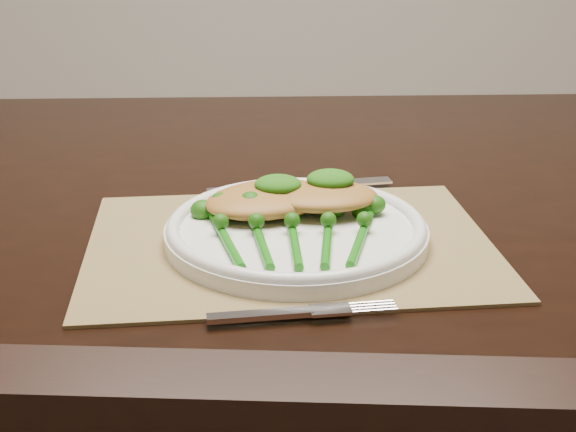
{
  "coord_description": "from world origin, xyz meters",
  "views": [
    {
      "loc": [
        0.01,
        -0.93,
        1.09
      ],
      "look_at": [
        0.01,
        -0.17,
        0.78
      ],
      "focal_mm": 50.0,
      "sensor_mm": 36.0,
      "label": 1
    }
  ],
  "objects_px": {
    "dinner_plate": "(296,229)",
    "broccolini_bundle": "(294,237)",
    "dining_table": "(289,426)",
    "placemat": "(290,244)",
    "chicken_fillet_left": "(268,199)"
  },
  "relations": [
    {
      "from": "chicken_fillet_left",
      "to": "broccolini_bundle",
      "type": "xyz_separation_m",
      "value": [
        0.03,
        -0.08,
        -0.01
      ]
    },
    {
      "from": "dinner_plate",
      "to": "broccolini_bundle",
      "type": "height_order",
      "value": "broccolini_bundle"
    },
    {
      "from": "placemat",
      "to": "broccolini_bundle",
      "type": "relative_size",
      "value": 2.29
    },
    {
      "from": "placemat",
      "to": "chicken_fillet_left",
      "type": "xyz_separation_m",
      "value": [
        -0.02,
        0.05,
        0.03
      ]
    },
    {
      "from": "chicken_fillet_left",
      "to": "dining_table",
      "type": "bearing_deg",
      "value": 56.85
    },
    {
      "from": "dinner_plate",
      "to": "chicken_fillet_left",
      "type": "distance_m",
      "value": 0.05
    },
    {
      "from": "dinner_plate",
      "to": "broccolini_bundle",
      "type": "relative_size",
      "value": 1.5
    },
    {
      "from": "placemat",
      "to": "dinner_plate",
      "type": "height_order",
      "value": "dinner_plate"
    },
    {
      "from": "dinner_plate",
      "to": "chicken_fillet_left",
      "type": "bearing_deg",
      "value": 125.14
    },
    {
      "from": "dining_table",
      "to": "broccolini_bundle",
      "type": "xyz_separation_m",
      "value": [
        0.0,
        -0.23,
        0.4
      ]
    },
    {
      "from": "chicken_fillet_left",
      "to": "broccolini_bundle",
      "type": "height_order",
      "value": "chicken_fillet_left"
    },
    {
      "from": "broccolini_bundle",
      "to": "chicken_fillet_left",
      "type": "bearing_deg",
      "value": 105.88
    },
    {
      "from": "dinner_plate",
      "to": "chicken_fillet_left",
      "type": "xyz_separation_m",
      "value": [
        -0.03,
        0.04,
        0.02
      ]
    },
    {
      "from": "dining_table",
      "to": "placemat",
      "type": "relative_size",
      "value": 3.96
    },
    {
      "from": "placemat",
      "to": "broccolini_bundle",
      "type": "xyz_separation_m",
      "value": [
        0.0,
        -0.03,
        0.02
      ]
    }
  ]
}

